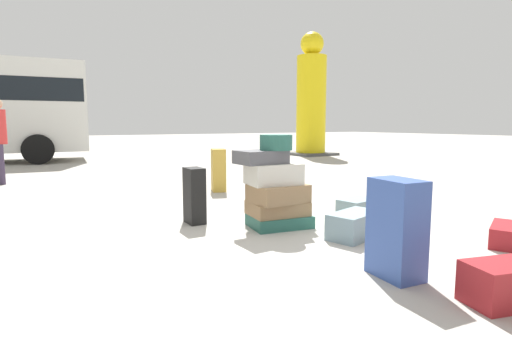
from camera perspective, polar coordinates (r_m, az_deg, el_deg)
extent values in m
plane|color=#ADA89E|center=(4.73, 4.41, -8.32)|extent=(80.00, 80.00, 0.00)
cube|color=#26594C|center=(4.84, 3.27, -7.09)|extent=(0.76, 0.61, 0.14)
cube|color=olive|center=(4.81, 3.06, -5.32)|extent=(0.72, 0.57, 0.16)
cube|color=olive|center=(4.73, 3.16, -3.25)|extent=(0.64, 0.48, 0.21)
cube|color=beige|center=(4.73, 2.48, -0.48)|extent=(0.65, 0.51, 0.24)
cube|color=#4C4C51|center=(4.68, 0.67, 1.92)|extent=(0.56, 0.42, 0.16)
cylinder|color=#26594C|center=(4.73, 2.85, 4.00)|extent=(0.38, 0.38, 0.18)
cube|color=gray|center=(5.42, 14.17, -5.22)|extent=(0.55, 0.41, 0.25)
cube|color=#B28C33|center=(7.31, -5.34, 0.06)|extent=(0.33, 0.41, 0.77)
cube|color=#334F99|center=(3.40, 19.26, -7.76)|extent=(0.32, 0.44, 0.79)
cube|color=gray|center=(4.48, 13.74, -7.51)|extent=(0.69, 0.50, 0.28)
cube|color=maroon|center=(3.33, 32.27, -13.31)|extent=(0.67, 0.47, 0.29)
cube|color=black|center=(5.00, -8.70, -3.52)|extent=(0.20, 0.30, 0.69)
cylinder|color=#3F334C|center=(9.74, -32.47, 0.82)|extent=(0.12, 0.12, 0.81)
cylinder|color=#3F334C|center=(9.52, -32.36, 0.71)|extent=(0.12, 0.12, 0.81)
cylinder|color=yellow|center=(15.86, 7.80, 9.03)|extent=(1.13, 1.13, 3.78)
sphere|color=yellow|center=(16.12, 7.94, 17.33)|extent=(0.88, 0.88, 0.88)
cube|color=#4C4C4C|center=(15.89, 7.70, 2.39)|extent=(1.59, 1.59, 0.10)
cylinder|color=black|center=(16.21, -28.02, 3.17)|extent=(0.92, 0.33, 0.90)
cylinder|color=black|center=(13.72, -28.45, 2.65)|extent=(0.92, 0.33, 0.90)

